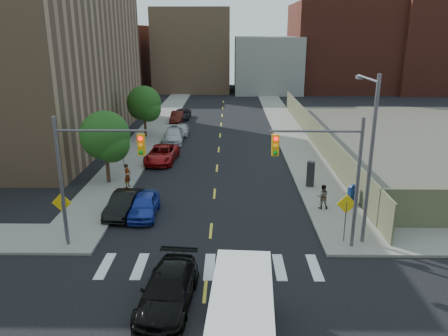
{
  "coord_description": "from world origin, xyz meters",
  "views": [
    {
      "loc": [
        1.06,
        -14.79,
        10.93
      ],
      "look_at": [
        0.68,
        13.68,
        2.0
      ],
      "focal_mm": 35.0,
      "sensor_mm": 36.0,
      "label": 1
    }
  ],
  "objects_px": {
    "parked_car_black": "(124,204)",
    "pedestrian_west": "(127,176)",
    "cargo_van": "(242,314)",
    "mailbox": "(353,195)",
    "parked_car_white": "(182,129)",
    "parked_car_grey": "(182,114)",
    "parked_car_blue": "(144,205)",
    "parked_car_red": "(162,154)",
    "parked_car_maroon": "(177,117)",
    "pedestrian_east": "(323,197)",
    "parked_car_silver": "(173,135)",
    "black_sedan": "(168,290)",
    "payphone": "(311,174)"
  },
  "relations": [
    {
      "from": "cargo_van",
      "to": "black_sedan",
      "type": "bearing_deg",
      "value": 144.35
    },
    {
      "from": "parked_car_white",
      "to": "pedestrian_east",
      "type": "height_order",
      "value": "pedestrian_east"
    },
    {
      "from": "black_sedan",
      "to": "mailbox",
      "type": "bearing_deg",
      "value": 51.08
    },
    {
      "from": "black_sedan",
      "to": "payphone",
      "type": "relative_size",
      "value": 2.73
    },
    {
      "from": "parked_car_red",
      "to": "parked_car_blue",
      "type": "bearing_deg",
      "value": -83.0
    },
    {
      "from": "parked_car_silver",
      "to": "pedestrian_east",
      "type": "height_order",
      "value": "pedestrian_east"
    },
    {
      "from": "parked_car_silver",
      "to": "parked_car_maroon",
      "type": "height_order",
      "value": "parked_car_silver"
    },
    {
      "from": "parked_car_white",
      "to": "black_sedan",
      "type": "xyz_separation_m",
      "value": [
        2.74,
        -31.32,
        0.11
      ]
    },
    {
      "from": "cargo_van",
      "to": "pedestrian_east",
      "type": "height_order",
      "value": "cargo_van"
    },
    {
      "from": "cargo_van",
      "to": "mailbox",
      "type": "distance_m",
      "value": 15.32
    },
    {
      "from": "parked_car_blue",
      "to": "mailbox",
      "type": "height_order",
      "value": "mailbox"
    },
    {
      "from": "black_sedan",
      "to": "pedestrian_east",
      "type": "bearing_deg",
      "value": 55.57
    },
    {
      "from": "parked_car_red",
      "to": "parked_car_maroon",
      "type": "xyz_separation_m",
      "value": [
        -0.65,
        17.25,
        -0.02
      ]
    },
    {
      "from": "parked_car_silver",
      "to": "parked_car_white",
      "type": "relative_size",
      "value": 1.34
    },
    {
      "from": "parked_car_blue",
      "to": "parked_car_maroon",
      "type": "bearing_deg",
      "value": 91.36
    },
    {
      "from": "parked_car_red",
      "to": "pedestrian_east",
      "type": "relative_size",
      "value": 3.26
    },
    {
      "from": "parked_car_black",
      "to": "pedestrian_west",
      "type": "bearing_deg",
      "value": 105.91
    },
    {
      "from": "pedestrian_east",
      "to": "parked_car_white",
      "type": "bearing_deg",
      "value": -59.24
    },
    {
      "from": "parked_car_red",
      "to": "pedestrian_west",
      "type": "distance_m",
      "value": 7.0
    },
    {
      "from": "parked_car_silver",
      "to": "payphone",
      "type": "distance_m",
      "value": 17.88
    },
    {
      "from": "mailbox",
      "to": "payphone",
      "type": "bearing_deg",
      "value": 104.64
    },
    {
      "from": "mailbox",
      "to": "parked_car_silver",
      "type": "bearing_deg",
      "value": 112.65
    },
    {
      "from": "pedestrian_west",
      "to": "parked_car_red",
      "type": "bearing_deg",
      "value": 5.44
    },
    {
      "from": "pedestrian_west",
      "to": "pedestrian_east",
      "type": "height_order",
      "value": "pedestrian_west"
    },
    {
      "from": "parked_car_black",
      "to": "pedestrian_west",
      "type": "relative_size",
      "value": 2.42
    },
    {
      "from": "parked_car_grey",
      "to": "mailbox",
      "type": "xyz_separation_m",
      "value": [
        14.25,
        -29.83,
        0.19
      ]
    },
    {
      "from": "parked_car_maroon",
      "to": "payphone",
      "type": "distance_m",
      "value": 26.74
    },
    {
      "from": "parked_car_silver",
      "to": "mailbox",
      "type": "distance_m",
      "value": 21.96
    },
    {
      "from": "parked_car_grey",
      "to": "pedestrian_west",
      "type": "bearing_deg",
      "value": -91.55
    },
    {
      "from": "parked_car_grey",
      "to": "pedestrian_east",
      "type": "height_order",
      "value": "pedestrian_east"
    },
    {
      "from": "parked_car_grey",
      "to": "payphone",
      "type": "distance_m",
      "value": 28.95
    },
    {
      "from": "parked_car_white",
      "to": "cargo_van",
      "type": "bearing_deg",
      "value": -81.74
    },
    {
      "from": "cargo_van",
      "to": "parked_car_black",
      "type": "bearing_deg",
      "value": 123.73
    },
    {
      "from": "pedestrian_east",
      "to": "payphone",
      "type": "bearing_deg",
      "value": -86.89
    },
    {
      "from": "parked_car_silver",
      "to": "cargo_van",
      "type": "xyz_separation_m",
      "value": [
        6.23,
        -30.42,
        0.6
      ]
    },
    {
      "from": "parked_car_silver",
      "to": "pedestrian_west",
      "type": "xyz_separation_m",
      "value": [
        -1.58,
        -13.97,
        0.3
      ]
    },
    {
      "from": "parked_car_silver",
      "to": "black_sedan",
      "type": "bearing_deg",
      "value": -86.02
    },
    {
      "from": "pedestrian_east",
      "to": "parked_car_maroon",
      "type": "bearing_deg",
      "value": -63.06
    },
    {
      "from": "parked_car_blue",
      "to": "cargo_van",
      "type": "relative_size",
      "value": 0.73
    },
    {
      "from": "parked_car_maroon",
      "to": "pedestrian_east",
      "type": "distance_m",
      "value": 30.56
    },
    {
      "from": "parked_car_red",
      "to": "parked_car_silver",
      "type": "relative_size",
      "value": 1.05
    },
    {
      "from": "parked_car_grey",
      "to": "mailbox",
      "type": "relative_size",
      "value": 3.3
    },
    {
      "from": "parked_car_white",
      "to": "parked_car_grey",
      "type": "relative_size",
      "value": 0.82
    },
    {
      "from": "parked_car_maroon",
      "to": "black_sedan",
      "type": "distance_m",
      "value": 38.35
    },
    {
      "from": "parked_car_silver",
      "to": "mailbox",
      "type": "xyz_separation_m",
      "value": [
        13.78,
        -17.1,
        0.09
      ]
    },
    {
      "from": "parked_car_white",
      "to": "pedestrian_west",
      "type": "distance_m",
      "value": 17.41
    },
    {
      "from": "parked_car_white",
      "to": "parked_car_black",
      "type": "bearing_deg",
      "value": -94.76
    },
    {
      "from": "parked_car_white",
      "to": "pedestrian_west",
      "type": "bearing_deg",
      "value": -98.28
    },
    {
      "from": "payphone",
      "to": "parked_car_red",
      "type": "bearing_deg",
      "value": 166.13
    },
    {
      "from": "parked_car_grey",
      "to": "cargo_van",
      "type": "height_order",
      "value": "cargo_van"
    }
  ]
}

